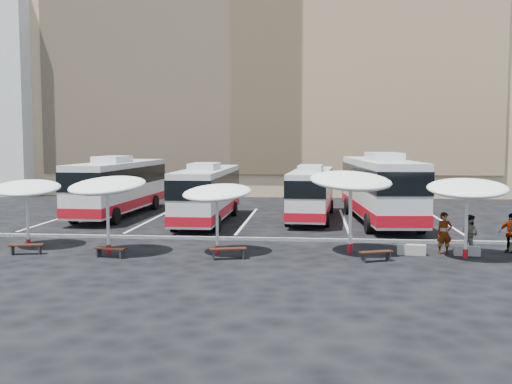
# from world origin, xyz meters

# --- Properties ---
(ground) EXTENTS (120.00, 120.00, 0.00)m
(ground) POSITION_xyz_m (0.00, 0.00, 0.00)
(ground) COLOR black
(ground) RESTS_ON ground
(sandstone_building) EXTENTS (42.00, 18.25, 29.60)m
(sandstone_building) POSITION_xyz_m (0.00, 31.87, 12.63)
(sandstone_building) COLOR tan
(sandstone_building) RESTS_ON ground
(curb_divider) EXTENTS (34.00, 0.25, 0.15)m
(curb_divider) POSITION_xyz_m (0.00, 0.50, 0.07)
(curb_divider) COLOR black
(curb_divider) RESTS_ON ground
(bay_lines) EXTENTS (24.15, 12.00, 0.01)m
(bay_lines) POSITION_xyz_m (0.00, 8.00, 0.01)
(bay_lines) COLOR white
(bay_lines) RESTS_ON ground
(bus_0) EXTENTS (3.30, 12.56, 3.96)m
(bus_0) POSITION_xyz_m (-8.69, 9.43, 2.02)
(bus_0) COLOR silver
(bus_0) RESTS_ON ground
(bus_1) EXTENTS (2.71, 11.47, 3.64)m
(bus_1) POSITION_xyz_m (-2.29, 6.67, 1.86)
(bus_1) COLOR silver
(bus_1) RESTS_ON ground
(bus_2) EXTENTS (3.04, 10.98, 3.45)m
(bus_2) POSITION_xyz_m (3.96, 8.97, 1.76)
(bus_2) COLOR silver
(bus_2) RESTS_ON ground
(bus_3) EXTENTS (3.88, 13.57, 4.25)m
(bus_3) POSITION_xyz_m (8.08, 7.74, 2.17)
(bus_3) COLOR silver
(bus_3) RESTS_ON ground
(sunshade_0) EXTENTS (3.69, 3.72, 3.23)m
(sunshade_0) POSITION_xyz_m (-9.21, -2.28, 2.74)
(sunshade_0) COLOR silver
(sunshade_0) RESTS_ON ground
(sunshade_1) EXTENTS (4.28, 4.30, 3.52)m
(sunshade_1) POSITION_xyz_m (-4.91, -3.55, 2.99)
(sunshade_1) COLOR silver
(sunshade_1) RESTS_ON ground
(sunshade_2) EXTENTS (3.87, 3.90, 3.16)m
(sunshade_2) POSITION_xyz_m (-0.14, -3.09, 2.68)
(sunshade_2) COLOR silver
(sunshade_2) RESTS_ON ground
(sunshade_3) EXTENTS (4.64, 4.67, 3.75)m
(sunshade_3) POSITION_xyz_m (5.68, -2.46, 3.19)
(sunshade_3) COLOR silver
(sunshade_3) RESTS_ON ground
(sunshade_4) EXTENTS (3.81, 3.85, 3.48)m
(sunshade_4) POSITION_xyz_m (10.48, -3.16, 2.95)
(sunshade_4) COLOR silver
(sunshade_4) RESTS_ON ground
(wood_bench_0) EXTENTS (1.49, 0.67, 0.44)m
(wood_bench_0) POSITION_xyz_m (-8.42, -4.08, 0.34)
(wood_bench_0) COLOR black
(wood_bench_0) RESTS_ON ground
(wood_bench_1) EXTENTS (1.45, 0.66, 0.43)m
(wood_bench_1) POSITION_xyz_m (-4.51, -4.44, 0.33)
(wood_bench_1) COLOR black
(wood_bench_1) RESTS_ON ground
(wood_bench_2) EXTENTS (1.59, 0.81, 0.47)m
(wood_bench_2) POSITION_xyz_m (0.51, -4.31, 0.36)
(wood_bench_2) COLOR black
(wood_bench_2) RESTS_ON ground
(wood_bench_3) EXTENTS (1.44, 0.86, 0.43)m
(wood_bench_3) POSITION_xyz_m (6.64, -4.22, 0.33)
(wood_bench_3) COLOR black
(wood_bench_3) RESTS_ON ground
(conc_bench_0) EXTENTS (1.25, 0.54, 0.45)m
(conc_bench_0) POSITION_xyz_m (8.33, -2.59, 0.23)
(conc_bench_0) COLOR gray
(conc_bench_0) RESTS_ON ground
(conc_bench_1) EXTENTS (1.10, 0.44, 0.41)m
(conc_bench_1) POSITION_xyz_m (10.69, -2.54, 0.20)
(conc_bench_1) COLOR gray
(conc_bench_1) RESTS_ON ground
(passenger_0) EXTENTS (0.72, 0.51, 1.85)m
(passenger_0) POSITION_xyz_m (9.77, -2.30, 0.92)
(passenger_0) COLOR black
(passenger_0) RESTS_ON ground
(passenger_1) EXTENTS (1.01, 1.04, 1.69)m
(passenger_1) POSITION_xyz_m (11.02, -1.73, 0.84)
(passenger_1) COLOR black
(passenger_1) RESTS_ON ground
(passenger_2) EXTENTS (1.08, 0.96, 1.76)m
(passenger_2) POSITION_xyz_m (12.77, -1.68, 0.88)
(passenger_2) COLOR black
(passenger_2) RESTS_ON ground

